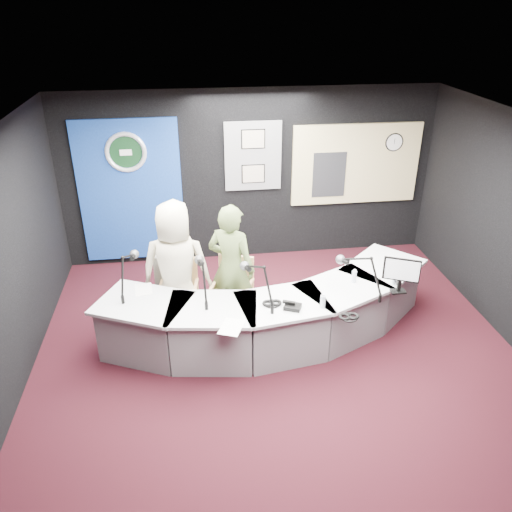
{
  "coord_description": "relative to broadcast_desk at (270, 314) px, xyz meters",
  "views": [
    {
      "loc": [
        -0.98,
        -4.89,
        4.05
      ],
      "look_at": [
        -0.2,
        0.8,
        1.1
      ],
      "focal_mm": 36.0,
      "sensor_mm": 36.0,
      "label": 1
    }
  ],
  "objects": [
    {
      "name": "ground",
      "position": [
        0.05,
        -0.55,
        -0.38
      ],
      "size": [
        6.0,
        6.0,
        0.0
      ],
      "primitive_type": "plane",
      "color": "black",
      "rests_on": "ground"
    },
    {
      "name": "ceiling",
      "position": [
        0.05,
        -0.55,
        2.42
      ],
      "size": [
        6.0,
        6.0,
        0.02
      ],
      "primitive_type": "cube",
      "color": "silver",
      "rests_on": "ground"
    },
    {
      "name": "wall_back",
      "position": [
        0.05,
        2.45,
        1.02
      ],
      "size": [
        6.0,
        0.02,
        2.8
      ],
      "primitive_type": "cube",
      "color": "black",
      "rests_on": "ground"
    },
    {
      "name": "wall_front",
      "position": [
        0.05,
        -3.55,
        1.02
      ],
      "size": [
        6.0,
        0.02,
        2.8
      ],
      "primitive_type": "cube",
      "color": "black",
      "rests_on": "ground"
    },
    {
      "name": "broadcast_desk",
      "position": [
        0.0,
        0.0,
        0.0
      ],
      "size": [
        4.5,
        1.9,
        0.75
      ],
      "primitive_type": null,
      "color": "silver",
      "rests_on": "ground"
    },
    {
      "name": "backdrop_panel",
      "position": [
        -1.85,
        2.42,
        0.88
      ],
      "size": [
        1.6,
        0.05,
        2.3
      ],
      "primitive_type": "cube",
      "color": "navy",
      "rests_on": "wall_back"
    },
    {
      "name": "agency_seal",
      "position": [
        -1.85,
        2.38,
        1.52
      ],
      "size": [
        0.63,
        0.07,
        0.63
      ],
      "primitive_type": "torus",
      "rotation": [
        1.57,
        0.0,
        0.0
      ],
      "color": "silver",
      "rests_on": "backdrop_panel"
    },
    {
      "name": "seal_center",
      "position": [
        -1.85,
        2.38,
        1.52
      ],
      "size": [
        0.48,
        0.01,
        0.48
      ],
      "primitive_type": "cylinder",
      "rotation": [
        1.57,
        0.0,
        0.0
      ],
      "color": "black",
      "rests_on": "backdrop_panel"
    },
    {
      "name": "pinboard",
      "position": [
        0.1,
        2.42,
        1.38
      ],
      "size": [
        0.9,
        0.04,
        1.1
      ],
      "primitive_type": "cube",
      "color": "slate",
      "rests_on": "wall_back"
    },
    {
      "name": "framed_photo_upper",
      "position": [
        0.1,
        2.39,
        1.65
      ],
      "size": [
        0.34,
        0.02,
        0.27
      ],
      "primitive_type": "cube",
      "color": "gray",
      "rests_on": "pinboard"
    },
    {
      "name": "framed_photo_lower",
      "position": [
        0.1,
        2.39,
        1.09
      ],
      "size": [
        0.34,
        0.02,
        0.27
      ],
      "primitive_type": "cube",
      "color": "gray",
      "rests_on": "pinboard"
    },
    {
      "name": "booth_window_frame",
      "position": [
        1.8,
        2.42,
        1.18
      ],
      "size": [
        2.12,
        0.06,
        1.32
      ],
      "primitive_type": "cube",
      "color": "#D2C083",
      "rests_on": "wall_back"
    },
    {
      "name": "booth_glow",
      "position": [
        1.8,
        2.41,
        1.18
      ],
      "size": [
        2.0,
        0.02,
        1.2
      ],
      "primitive_type": "cube",
      "color": "#CEB282",
      "rests_on": "booth_window_frame"
    },
    {
      "name": "equipment_rack",
      "position": [
        1.35,
        2.39,
        1.03
      ],
      "size": [
        0.55,
        0.02,
        0.75
      ],
      "primitive_type": "cube",
      "color": "black",
      "rests_on": "booth_window_frame"
    },
    {
      "name": "wall_clock",
      "position": [
        2.4,
        2.39,
        1.52
      ],
      "size": [
        0.28,
        0.01,
        0.28
      ],
      "primitive_type": "cylinder",
      "rotation": [
        1.57,
        0.0,
        0.0
      ],
      "color": "white",
      "rests_on": "booth_window_frame"
    },
    {
      "name": "armchair_left",
      "position": [
        -1.16,
        0.4,
        0.12
      ],
      "size": [
        0.62,
        0.62,
        0.98
      ],
      "primitive_type": null,
      "rotation": [
        0.0,
        0.0,
        -0.13
      ],
      "color": "tan",
      "rests_on": "ground"
    },
    {
      "name": "armchair_right",
      "position": [
        -0.45,
        0.37,
        0.08
      ],
      "size": [
        0.67,
        0.67,
        0.91
      ],
      "primitive_type": null,
      "rotation": [
        0.0,
        0.0,
        -0.38
      ],
      "color": "tan",
      "rests_on": "ground"
    },
    {
      "name": "draped_jacket",
      "position": [
        -1.21,
        0.65,
        0.24
      ],
      "size": [
        0.51,
        0.16,
        0.7
      ],
      "primitive_type": "cube",
      "rotation": [
        0.0,
        0.0,
        -0.13
      ],
      "color": "slate",
      "rests_on": "armchair_left"
    },
    {
      "name": "person_man",
      "position": [
        -1.16,
        0.4,
        0.53
      ],
      "size": [
        0.94,
        0.67,
        1.82
      ],
      "primitive_type": "imported",
      "rotation": [
        0.0,
        0.0,
        3.04
      ],
      "color": "beige",
      "rests_on": "ground"
    },
    {
      "name": "person_woman",
      "position": [
        -0.45,
        0.37,
        0.5
      ],
      "size": [
        0.77,
        0.69,
        1.76
      ],
      "primitive_type": "imported",
      "rotation": [
        0.0,
        0.0,
        2.61
      ],
      "color": "#546635",
      "rests_on": "ground"
    },
    {
      "name": "computer_monitor",
      "position": [
        1.55,
        -0.28,
        0.7
      ],
      "size": [
        0.45,
        0.23,
        0.33
      ],
      "primitive_type": "cube",
      "rotation": [
        0.0,
        0.0,
        -0.44
      ],
      "color": "black",
      "rests_on": "broadcast_desk"
    },
    {
      "name": "desk_phone",
      "position": [
        0.19,
        -0.47,
        0.4
      ],
      "size": [
        0.24,
        0.22,
        0.05
      ],
      "primitive_type": "cube",
      "rotation": [
        0.0,
        0.0,
        -0.42
      ],
      "color": "black",
      "rests_on": "broadcast_desk"
    },
    {
      "name": "headphones_near",
      "position": [
        0.78,
        -0.75,
        0.39
      ],
      "size": [
        0.22,
        0.22,
        0.04
      ],
      "primitive_type": "torus",
      "color": "black",
      "rests_on": "broadcast_desk"
    },
    {
      "name": "headphones_far",
      "position": [
        -0.04,
        -0.35,
        0.39
      ],
      "size": [
        0.21,
        0.21,
        0.04
      ],
      "primitive_type": "torus",
      "color": "black",
      "rests_on": "broadcast_desk"
    },
    {
      "name": "paper_stack",
      "position": [
        -1.57,
        0.21,
        0.38
      ],
      "size": [
        0.24,
        0.32,
        0.0
      ],
      "primitive_type": "cube",
      "rotation": [
        0.0,
        0.0,
        0.11
      ],
      "color": "white",
      "rests_on": "broadcast_desk"
    },
    {
      "name": "notepad",
      "position": [
        -0.56,
        -0.75,
        0.38
      ],
      "size": [
        0.34,
        0.39,
        0.0
      ],
      "primitive_type": "cube",
      "rotation": [
        0.0,
        0.0,
        -0.4
      ],
      "color": "white",
      "rests_on": "broadcast_desk"
    },
    {
      "name": "boom_mic_a",
      "position": [
        -1.74,
        0.22,
        0.68
      ],
      "size": [
        0.24,
        0.73,
        0.6
      ],
      "primitive_type": null,
      "color": "black",
      "rests_on": "broadcast_desk"
    },
    {
      "name": "boom_mic_b",
      "position": [
        -0.84,
        -0.04,
        0.68
      ],
      "size": [
        0.17,
        0.74,
        0.6
      ],
      "primitive_type": null,
      "color": "black",
      "rests_on": "broadcast_desk"
    },
    {
      "name": "boom_mic_c",
      "position": [
        -0.2,
        -0.25,
        0.68
      ],
      "size": [
        0.37,
        0.69,
        0.6
      ],
      "primitive_type": null,
      "color": "black",
      "rests_on": "broadcast_desk"
    },
    {
      "name": "boom_mic_d",
      "position": [
        1.07,
        -0.22,
        0.68
      ],
      "size": [
        0.49,
        0.62,
        0.6
      ],
      "primitive_type": null,
      "color": "black",
      "rests_on": "broadcast_desk"
    },
    {
      "name": "water_bottles",
      "position": [
        1.06,
        -0.23,
        0.46
      ],
      "size": [
        1.1,
        0.59,
        0.18
      ],
      "primitive_type": null,
      "color": "silver",
      "rests_on": "broadcast_desk"
    }
  ]
}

